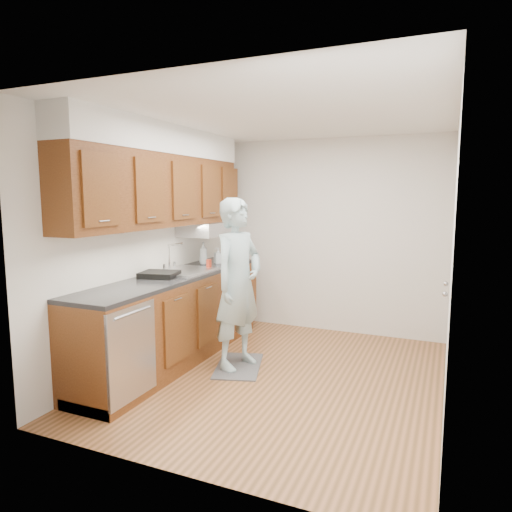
{
  "coord_description": "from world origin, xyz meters",
  "views": [
    {
      "loc": [
        1.48,
        -4.05,
        1.78
      ],
      "look_at": [
        -0.36,
        0.25,
        1.15
      ],
      "focal_mm": 32.0,
      "sensor_mm": 36.0,
      "label": 1
    }
  ],
  "objects": [
    {
      "name": "upper_cabinets",
      "position": [
        -1.33,
        0.05,
        1.95
      ],
      "size": [
        0.47,
        2.8,
        1.21
      ],
      "color": "brown",
      "rests_on": "wall_left"
    },
    {
      "name": "wall_back",
      "position": [
        0.0,
        1.75,
        1.25
      ],
      "size": [
        3.0,
        0.02,
        2.5
      ],
      "primitive_type": "cube",
      "color": "silver",
      "rests_on": "floor"
    },
    {
      "name": "dish_rack",
      "position": [
        -1.26,
        -0.18,
        0.97
      ],
      "size": [
        0.42,
        0.38,
        0.06
      ],
      "primitive_type": "cube",
      "rotation": [
        0.0,
        0.0,
        0.21
      ],
      "color": "black",
      "rests_on": "counter"
    },
    {
      "name": "closet_door",
      "position": [
        1.49,
        0.3,
        1.02
      ],
      "size": [
        0.02,
        1.22,
        2.05
      ],
      "primitive_type": "cube",
      "color": "silver",
      "rests_on": "wall_right"
    },
    {
      "name": "soap_bottle_a",
      "position": [
        -1.31,
        0.81,
        1.07
      ],
      "size": [
        0.13,
        0.13,
        0.27
      ],
      "primitive_type": "imported",
      "rotation": [
        0.0,
        0.0,
        0.36
      ],
      "color": "silver",
      "rests_on": "counter"
    },
    {
      "name": "counter",
      "position": [
        -1.2,
        -0.0,
        0.49
      ],
      "size": [
        0.64,
        2.8,
        1.3
      ],
      "color": "brown",
      "rests_on": "floor"
    },
    {
      "name": "floor_mat",
      "position": [
        -0.49,
        0.08,
        0.01
      ],
      "size": [
        0.65,
        0.85,
        0.01
      ],
      "primitive_type": "cube",
      "rotation": [
        0.0,
        0.0,
        0.3
      ],
      "color": "slate",
      "rests_on": "floor"
    },
    {
      "name": "person",
      "position": [
        -0.49,
        0.08,
        1.0
      ],
      "size": [
        0.63,
        0.79,
        1.97
      ],
      "primitive_type": "imported",
      "rotation": [
        0.0,
        0.0,
        1.31
      ],
      "color": "#9EBBC1",
      "rests_on": "floor_mat"
    },
    {
      "name": "wall_left",
      "position": [
        -1.5,
        0.0,
        1.25
      ],
      "size": [
        0.02,
        3.5,
        2.5
      ],
      "primitive_type": "cube",
      "color": "silver",
      "rests_on": "floor"
    },
    {
      "name": "soap_bottle_b",
      "position": [
        -1.16,
        0.92,
        1.04
      ],
      "size": [
        0.13,
        0.13,
        0.2
      ],
      "primitive_type": "imported",
      "rotation": [
        0.0,
        0.0,
        -0.74
      ],
      "color": "silver",
      "rests_on": "counter"
    },
    {
      "name": "ceiling",
      "position": [
        0.0,
        0.0,
        2.5
      ],
      "size": [
        3.5,
        3.5,
        0.0
      ],
      "primitive_type": "plane",
      "rotation": [
        3.14,
        0.0,
        0.0
      ],
      "color": "white",
      "rests_on": "wall_left"
    },
    {
      "name": "floor",
      "position": [
        0.0,
        0.0,
        0.0
      ],
      "size": [
        3.5,
        3.5,
        0.0
      ],
      "primitive_type": "plane",
      "color": "#A2663D",
      "rests_on": "ground"
    },
    {
      "name": "wall_right",
      "position": [
        1.5,
        0.0,
        1.25
      ],
      "size": [
        0.02,
        3.5,
        2.5
      ],
      "primitive_type": "cube",
      "color": "silver",
      "rests_on": "floor"
    },
    {
      "name": "soda_can",
      "position": [
        -1.05,
        0.48,
        1.0
      ],
      "size": [
        0.07,
        0.07,
        0.11
      ],
      "primitive_type": "cylinder",
      "rotation": [
        0.0,
        0.0,
        -0.17
      ],
      "color": "#B0331E",
      "rests_on": "counter"
    }
  ]
}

